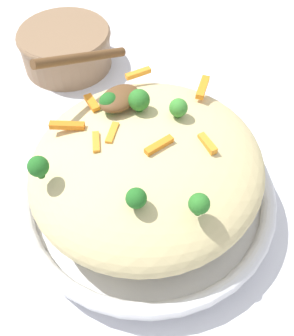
% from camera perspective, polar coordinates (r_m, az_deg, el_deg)
% --- Properties ---
extents(ground_plane, '(2.40, 2.40, 0.00)m').
position_cam_1_polar(ground_plane, '(0.55, -0.00, -5.27)').
color(ground_plane, silver).
extents(serving_bowl, '(0.34, 0.34, 0.04)m').
position_cam_1_polar(serving_bowl, '(0.53, -0.00, -3.85)').
color(serving_bowl, silver).
rests_on(serving_bowl, ground_plane).
extents(pasta_mound, '(0.30, 0.29, 0.10)m').
position_cam_1_polar(pasta_mound, '(0.48, -0.00, 0.37)').
color(pasta_mound, '#DBC689').
rests_on(pasta_mound, serving_bowl).
extents(carrot_piece_0, '(0.02, 0.03, 0.01)m').
position_cam_1_polar(carrot_piece_0, '(0.50, -7.94, 9.60)').
color(carrot_piece_0, orange).
rests_on(carrot_piece_0, pasta_mound).
extents(carrot_piece_1, '(0.02, 0.03, 0.01)m').
position_cam_1_polar(carrot_piece_1, '(0.45, 8.86, 3.56)').
color(carrot_piece_1, orange).
rests_on(carrot_piece_1, pasta_mound).
extents(carrot_piece_2, '(0.04, 0.02, 0.01)m').
position_cam_1_polar(carrot_piece_2, '(0.54, -1.31, 13.74)').
color(carrot_piece_2, orange).
rests_on(carrot_piece_2, pasta_mound).
extents(carrot_piece_3, '(0.03, 0.03, 0.01)m').
position_cam_1_polar(carrot_piece_3, '(0.45, -7.48, 3.72)').
color(carrot_piece_3, orange).
rests_on(carrot_piece_3, pasta_mound).
extents(carrot_piece_4, '(0.03, 0.02, 0.01)m').
position_cam_1_polar(carrot_piece_4, '(0.45, -5.13, 5.15)').
color(carrot_piece_4, orange).
rests_on(carrot_piece_4, pasta_mound).
extents(carrot_piece_5, '(0.04, 0.03, 0.01)m').
position_cam_1_polar(carrot_piece_5, '(0.52, 8.19, 11.66)').
color(carrot_piece_5, orange).
rests_on(carrot_piece_5, pasta_mound).
extents(carrot_piece_6, '(0.04, 0.01, 0.01)m').
position_cam_1_polar(carrot_piece_6, '(0.44, 1.84, 3.40)').
color(carrot_piece_6, orange).
rests_on(carrot_piece_6, pasta_mound).
extents(carrot_piece_7, '(0.03, 0.04, 0.01)m').
position_cam_1_polar(carrot_piece_7, '(0.47, -11.67, 6.14)').
color(carrot_piece_7, orange).
rests_on(carrot_piece_7, pasta_mound).
extents(broccoli_floret_0, '(0.02, 0.02, 0.03)m').
position_cam_1_polar(broccoli_floret_0, '(0.38, 7.66, -5.27)').
color(broccoli_floret_0, '#296820').
rests_on(broccoli_floret_0, pasta_mound).
extents(broccoli_floret_1, '(0.02, 0.02, 0.03)m').
position_cam_1_polar(broccoli_floret_1, '(0.39, -1.60, -4.49)').
color(broccoli_floret_1, '#205B1C').
rests_on(broccoli_floret_1, pasta_mound).
extents(broccoli_floret_2, '(0.02, 0.02, 0.03)m').
position_cam_1_polar(broccoli_floret_2, '(0.47, 4.84, 8.66)').
color(broccoli_floret_2, '#377928').
rests_on(broccoli_floret_2, pasta_mound).
extents(broccoli_floret_3, '(0.02, 0.02, 0.03)m').
position_cam_1_polar(broccoli_floret_3, '(0.42, -15.67, 0.18)').
color(broccoli_floret_3, '#205B1C').
rests_on(broccoli_floret_3, pasta_mound).
extents(broccoli_floret_4, '(0.03, 0.03, 0.03)m').
position_cam_1_polar(broccoli_floret_4, '(0.47, -1.18, 9.92)').
color(broccoli_floret_4, '#296820').
rests_on(broccoli_floret_4, pasta_mound).
extents(broccoli_floret_5, '(0.02, 0.02, 0.03)m').
position_cam_1_polar(broccoli_floret_5, '(0.48, -5.58, 9.54)').
color(broccoli_floret_5, '#205B1C').
rests_on(broccoli_floret_5, pasta_mound).
extents(serving_spoon, '(0.14, 0.09, 0.06)m').
position_cam_1_polar(serving_spoon, '(0.49, -5.95, 12.13)').
color(serving_spoon, brown).
rests_on(serving_spoon, pasta_mound).
extents(companion_bowl, '(0.17, 0.17, 0.07)m').
position_cam_1_polar(companion_bowl, '(0.77, -11.85, 17.14)').
color(companion_bowl, '#8C6B4C').
rests_on(companion_bowl, ground_plane).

